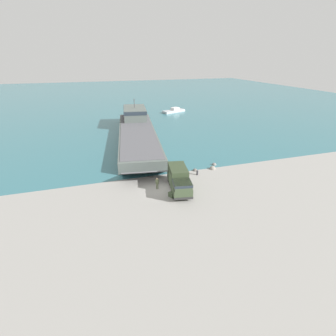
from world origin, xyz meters
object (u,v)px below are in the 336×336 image
Objects in this scene: cargo_crate at (172,195)px; landing_craft at (137,128)px; military_truck at (179,179)px; mooring_bollard at (197,172)px; moored_boat_a at (174,111)px; soldier_on_ramp at (157,183)px.

landing_craft is at bearing 87.40° from cargo_crate.
military_truck is 6.22m from mooring_bollard.
landing_craft is 30.90m from moored_boat_a.
landing_craft is 29.97m from military_truck.
military_truck is 57.79m from moored_boat_a.
cargo_crate is (-1.66, -1.79, -1.27)m from military_truck.
soldier_on_ramp is 0.20× the size of moored_boat_a.
landing_craft is 53.10× the size of mooring_bollard.
landing_craft reaches higher than moored_boat_a.
landing_craft is 24.50× the size of soldier_on_ramp.
moored_boat_a reaches higher than cargo_crate.
mooring_bollard is at bearing -39.79° from soldier_on_ramp.
moored_boat_a is (21.00, 53.79, -0.51)m from soldier_on_ramp.
military_truck reaches higher than cargo_crate.
moored_boat_a is at bearing 62.63° from landing_craft.
cargo_crate is (-1.44, -31.75, -1.44)m from landing_craft.
landing_craft is 28.99m from soldier_on_ramp.
cargo_crate is at bearing -124.88° from soldier_on_ramp.
moored_boat_a is 10.66× the size of mooring_bollard.
landing_craft is at bearing 24.47° from soldier_on_ramp.
military_truck is 4.26× the size of soldier_on_ramp.
landing_craft is 31.82m from cargo_crate.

